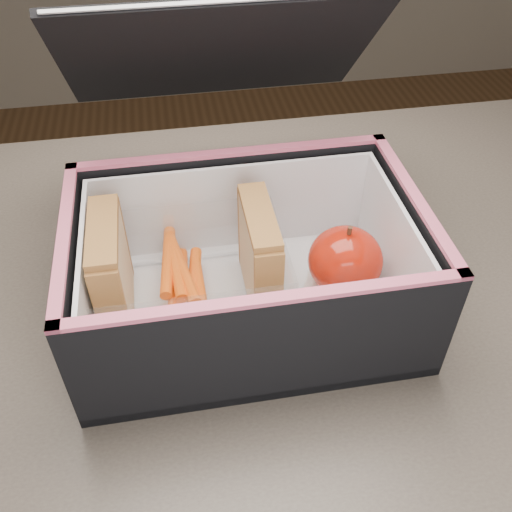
% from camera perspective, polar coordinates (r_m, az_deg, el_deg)
% --- Properties ---
extents(kitchen_table, '(1.20, 0.80, 0.75)m').
position_cam_1_polar(kitchen_table, '(0.64, 6.84, -11.86)').
color(kitchen_table, brown).
rests_on(kitchen_table, ground).
extents(lunch_bag, '(0.32, 0.35, 0.27)m').
position_cam_1_polar(lunch_bag, '(0.53, -0.99, -0.12)').
color(lunch_bag, black).
rests_on(lunch_bag, kitchen_table).
extents(plastic_tub, '(0.18, 0.13, 0.07)m').
position_cam_1_polar(plastic_tub, '(0.54, -6.78, -2.07)').
color(plastic_tub, white).
rests_on(plastic_tub, lunch_bag).
extents(sandwich_left, '(0.03, 0.09, 0.10)m').
position_cam_1_polar(sandwich_left, '(0.53, -14.21, -1.54)').
color(sandwich_left, '#CCAF87').
rests_on(sandwich_left, plastic_tub).
extents(sandwich_right, '(0.03, 0.09, 0.10)m').
position_cam_1_polar(sandwich_right, '(0.53, 0.34, 0.06)').
color(sandwich_right, '#CCAF87').
rests_on(sandwich_right, plastic_tub).
extents(carrot_sticks, '(0.05, 0.16, 0.03)m').
position_cam_1_polar(carrot_sticks, '(0.55, -7.28, -3.02)').
color(carrot_sticks, orange).
rests_on(carrot_sticks, plastic_tub).
extents(paper_napkin, '(0.09, 0.10, 0.01)m').
position_cam_1_polar(paper_napkin, '(0.58, 8.42, -3.14)').
color(paper_napkin, white).
rests_on(paper_napkin, lunch_bag).
extents(red_apple, '(0.09, 0.09, 0.08)m').
position_cam_1_polar(red_apple, '(0.55, 8.91, -0.47)').
color(red_apple, maroon).
rests_on(red_apple, paper_napkin).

